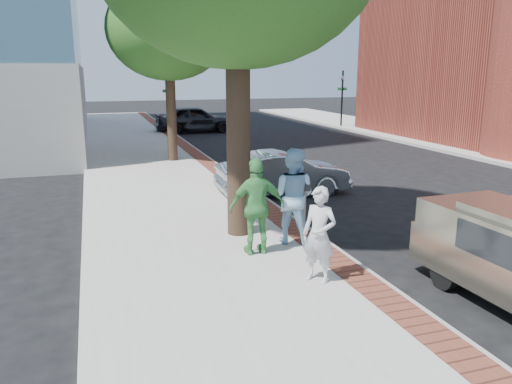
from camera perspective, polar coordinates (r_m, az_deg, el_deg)
name	(u,v)px	position (r m, az deg, el deg)	size (l,w,h in m)	color
ground	(296,266)	(9.94, 4.56, -8.40)	(120.00, 120.00, 0.00)	black
sidewalk	(162,183)	(17.01, -10.65, 0.99)	(5.00, 60.00, 0.15)	#9E9991
brick_strip	(226,177)	(17.41, -3.48, 1.76)	(0.60, 60.00, 0.01)	brown
curb	(235,178)	(17.51, -2.37, 1.58)	(0.10, 60.00, 0.15)	gray
signal_near	(169,97)	(30.85, -9.96, 10.66)	(0.70, 0.15, 3.80)	black
signal_far	(342,94)	(34.51, 9.82, 10.96)	(0.70, 0.15, 3.80)	black
tree_far	(168,30)	(20.78, -10.03, 17.76)	(4.80, 4.80, 7.14)	black
parking_meter	(305,194)	(10.56, 5.60, -0.23)	(0.12, 0.32, 1.47)	gray
person_gray	(319,235)	(8.64, 7.24, -4.89)	(0.61, 0.40, 1.69)	#B4B4B9
person_officer	(292,196)	(10.51, 4.19, -0.46)	(0.99, 0.77, 2.04)	#94C5E5
person_green	(257,207)	(9.85, 0.13, -1.70)	(1.13, 0.47, 1.93)	#469A4C
sedan_silver	(283,173)	(15.36, 3.08, 2.14)	(1.42, 4.07, 1.34)	#A3A5AA
bg_car	(195,119)	(31.74, -7.01, 8.28)	(1.98, 4.92, 1.67)	black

